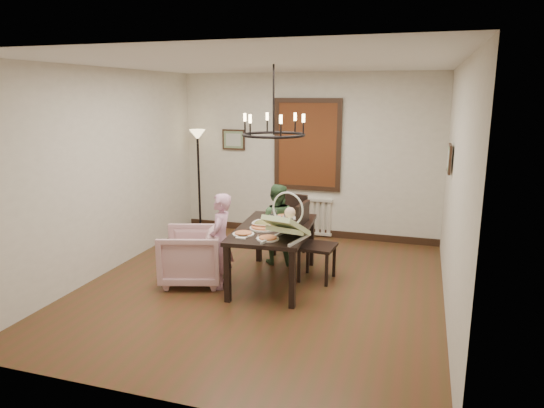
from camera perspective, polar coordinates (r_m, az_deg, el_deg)
The scene contains 17 objects.
room_shell at distance 6.33m, azimuth -0.22°, elevation 3.30°, with size 4.51×5.00×2.81m.
dining_table at distance 6.33m, azimuth 0.18°, elevation -3.46°, with size 1.03×1.68×0.76m.
chair_far at distance 7.49m, azimuth 2.07°, elevation -2.52°, with size 0.41×0.41×0.93m, color black, non-canonical shape.
chair_right at distance 6.48m, azimuth 5.35°, elevation -4.48°, with size 0.46×0.46×1.05m, color black, non-canonical shape.
armchair at distance 6.51m, azimuth -9.39°, elevation -6.03°, with size 0.78×0.80×0.73m, color #CA9AA9.
elderly_woman at distance 6.25m, azimuth -6.04°, elevation -5.28°, with size 0.37×0.25×1.02m, color #D697B7.
seated_man at distance 7.10m, azimuth 0.54°, elevation -3.17°, with size 0.48×0.37×0.98m, color #395C36.
baby_bouncer at distance 5.72m, azimuth 1.71°, elevation -2.32°, with size 0.43×0.60×0.40m, color beige, non-canonical shape.
salad_bowl at distance 6.29m, azimuth -1.02°, elevation -2.38°, with size 0.35×0.35×0.09m, color white.
pizza_platter at distance 6.21m, azimuth -1.03°, elevation -2.78°, with size 0.35×0.35×0.04m, color tan.
drinking_glass at distance 6.43m, azimuth -0.03°, elevation -1.83°, with size 0.06×0.06×0.13m, color silver.
window_blinds at distance 8.30m, azimuth 4.18°, elevation 6.95°, with size 1.00×0.03×1.40m, color #5E3612.
radiator at distance 8.54m, azimuth 4.08°, elevation -1.40°, with size 0.92×0.12×0.62m, color silver, non-canonical shape.
picture_back at distance 8.71m, azimuth -4.54°, elevation 7.56°, with size 0.42×0.03×0.36m, color black.
picture_right at distance 6.54m, azimuth 20.15°, elevation 5.04°, with size 0.42×0.03×0.36m, color black.
floor_lamp at distance 8.75m, azimuth -8.58°, elevation 2.51°, with size 0.30×0.30×1.80m, color black, non-canonical shape.
chandelier at distance 6.10m, azimuth 0.19°, elevation 8.15°, with size 0.80×0.80×0.04m, color black.
Camera 1 is at (1.89, -5.58, 2.46)m, focal length 32.00 mm.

